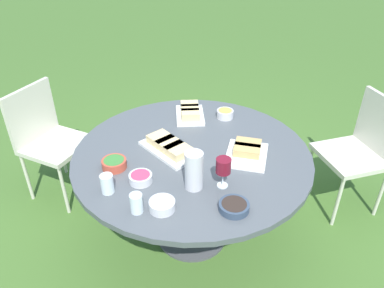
# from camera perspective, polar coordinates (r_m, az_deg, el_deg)

# --- Properties ---
(ground_plane) EXTENTS (40.00, 40.00, 0.00)m
(ground_plane) POSITION_cam_1_polar(r_m,az_deg,el_deg) (2.77, -0.00, -13.69)
(ground_plane) COLOR #446B2B
(dining_table) EXTENTS (1.46, 1.46, 0.72)m
(dining_table) POSITION_cam_1_polar(r_m,az_deg,el_deg) (2.35, -0.00, -2.97)
(dining_table) COLOR #4C4C51
(dining_table) RESTS_ON ground_plane
(chair_near_left) EXTENTS (0.46, 0.44, 0.89)m
(chair_near_left) POSITION_cam_1_polar(r_m,az_deg,el_deg) (2.98, 24.49, -0.25)
(chair_near_left) COLOR beige
(chair_near_left) RESTS_ON ground_plane
(chair_near_right) EXTENTS (0.61, 0.61, 0.89)m
(chair_near_right) POSITION_cam_1_polar(r_m,az_deg,el_deg) (3.05, -21.21, 1.36)
(chair_near_right) COLOR beige
(chair_near_right) RESTS_ON ground_plane
(water_pitcher) EXTENTS (0.11, 0.10, 0.22)m
(water_pitcher) POSITION_cam_1_polar(r_m,az_deg,el_deg) (1.96, 0.29, -4.05)
(water_pitcher) COLOR silver
(water_pitcher) RESTS_ON dining_table
(wine_glass) EXTENTS (0.08, 0.08, 0.18)m
(wine_glass) POSITION_cam_1_polar(r_m,az_deg,el_deg) (1.96, 4.81, -3.45)
(wine_glass) COLOR silver
(wine_glass) RESTS_ON dining_table
(platter_bread_main) EXTENTS (0.43, 0.33, 0.07)m
(platter_bread_main) POSITION_cam_1_polar(r_m,az_deg,el_deg) (2.29, -3.48, -0.41)
(platter_bread_main) COLOR white
(platter_bread_main) RESTS_ON dining_table
(platter_charcuterie) EXTENTS (0.37, 0.36, 0.07)m
(platter_charcuterie) POSITION_cam_1_polar(r_m,az_deg,el_deg) (2.28, 8.37, -1.12)
(platter_charcuterie) COLOR white
(platter_charcuterie) RESTS_ON dining_table
(platter_sandwich_side) EXTENTS (0.33, 0.26, 0.08)m
(platter_sandwich_side) POSITION_cam_1_polar(r_m,az_deg,el_deg) (2.67, -0.31, 4.86)
(platter_sandwich_side) COLOR white
(platter_sandwich_side) RESTS_ON dining_table
(bowl_fries) EXTENTS (0.12, 0.12, 0.06)m
(bowl_fries) POSITION_cam_1_polar(r_m,az_deg,el_deg) (2.67, 5.06, 4.66)
(bowl_fries) COLOR silver
(bowl_fries) RESTS_ON dining_table
(bowl_salad) EXTENTS (0.14, 0.14, 0.05)m
(bowl_salad) POSITION_cam_1_polar(r_m,az_deg,el_deg) (2.20, -11.77, -2.90)
(bowl_salad) COLOR #B74733
(bowl_salad) RESTS_ON dining_table
(bowl_olives) EXTENTS (0.15, 0.15, 0.04)m
(bowl_olives) POSITION_cam_1_polar(r_m,az_deg,el_deg) (1.89, 6.42, -9.42)
(bowl_olives) COLOR #334256
(bowl_olives) RESTS_ON dining_table
(bowl_dip_red) EXTENTS (0.13, 0.13, 0.05)m
(bowl_dip_red) POSITION_cam_1_polar(r_m,az_deg,el_deg) (2.07, -7.84, -5.11)
(bowl_dip_red) COLOR silver
(bowl_dip_red) RESTS_ON dining_table
(bowl_dip_cream) EXTENTS (0.13, 0.13, 0.05)m
(bowl_dip_cream) POSITION_cam_1_polar(r_m,az_deg,el_deg) (1.88, -4.58, -9.20)
(bowl_dip_cream) COLOR silver
(bowl_dip_cream) RESTS_ON dining_table
(cup_water_near) EXTENTS (0.06, 0.06, 0.11)m
(cup_water_near) POSITION_cam_1_polar(r_m,az_deg,el_deg) (1.87, -8.47, -8.92)
(cup_water_near) COLOR silver
(cup_water_near) RESTS_ON dining_table
(cup_water_far) EXTENTS (0.07, 0.07, 0.11)m
(cup_water_far) POSITION_cam_1_polar(r_m,az_deg,el_deg) (2.01, -12.81, -5.93)
(cup_water_far) COLOR silver
(cup_water_far) RESTS_ON dining_table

